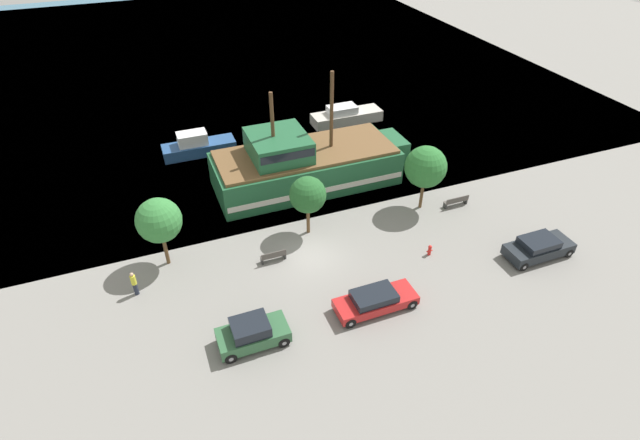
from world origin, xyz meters
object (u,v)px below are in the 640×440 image
Objects in this scene: pirate_ship at (304,164)px; fire_hydrant at (430,250)px; pedestrian_walking_near at (134,283)px; parked_car_curb_front at (252,333)px; parked_car_curb_rear at (539,247)px; bench_promenade_west at (273,256)px; moored_boat_outer at (198,146)px; parked_car_curb_mid at (375,300)px; bench_promenade_east at (456,201)px; moored_boat_dockside at (346,116)px.

pirate_ship is 12.45m from fire_hydrant.
parked_car_curb_front is at bearing -48.13° from pedestrian_walking_near.
bench_promenade_west is at bearing 160.46° from parked_car_curb_rear.
moored_boat_outer is 1.30× the size of parked_car_curb_mid.
moored_boat_outer is at bearing 121.07° from fire_hydrant.
pedestrian_walking_near is at bearing -149.36° from pirate_ship.
moored_boat_outer is 22.71m from bench_promenade_east.
moored_boat_dockside is 20.97m from fire_hydrant.
bench_promenade_west is 0.99× the size of pedestrian_walking_near.
pedestrian_walking_near reaches higher than fire_hydrant.
parked_car_curb_front is 6.83m from bench_promenade_west.
pirate_ship is at bearing 112.15° from fire_hydrant.
parked_car_curb_front is at bearing -92.81° from moored_boat_outer.
moored_boat_dockside is at bearing 56.06° from parked_car_curb_front.
parked_car_curb_front is at bearing 179.18° from parked_car_curb_mid.
parked_car_curb_rear is 17.46m from bench_promenade_west.
parked_car_curb_rear reaches higher than bench_promenade_east.
moored_boat_outer is 1.38× the size of parked_car_curb_rear.
pedestrian_walking_near is at bearing -112.31° from moored_boat_outer.
bench_promenade_east is (17.81, 7.19, -0.33)m from parked_car_curb_front.
bench_promenade_east is at bearing 103.71° from parked_car_curb_rear.
moored_boat_dockside is 27.76m from pedestrian_walking_near.
parked_car_curb_rear is at bearing 0.79° from parked_car_curb_front.
bench_promenade_east is at bearing -42.65° from moored_boat_outer.
moored_boat_dockside is 4.13× the size of pedestrian_walking_near.
fire_hydrant is 6.46m from bench_promenade_east.
moored_boat_dockside is at bearing 4.43° from moored_boat_outer.
moored_boat_outer is 3.73× the size of pedestrian_walking_near.
pirate_ship is 2.49× the size of moored_boat_outer.
pirate_ship is 20.56× the size of fire_hydrant.
fire_hydrant is at bearing -139.29° from bench_promenade_east.
pedestrian_walking_near reaches higher than parked_car_curb_rear.
bench_promenade_east is 1.16× the size of bench_promenade_west.
moored_boat_outer is 17.65m from pedestrian_walking_near.
pirate_ship is 14.61m from parked_car_curb_mid.
parked_car_curb_mid is at bearing -74.65° from moored_boat_outer.
moored_boat_dockside reaches higher than pedestrian_walking_near.
moored_boat_outer is 8.27× the size of fire_hydrant.
parked_car_curb_front is 7.34m from parked_car_curb_mid.
parked_car_curb_mid reaches higher than bench_promenade_west.
moored_boat_dockside is at bearing 98.57° from parked_car_curb_rear.
pedestrian_walking_near is at bearing -140.95° from moored_boat_dockside.
moored_boat_dockside is at bearing 39.05° from pedestrian_walking_near.
fire_hydrant is at bearing 28.87° from parked_car_curb_mid.
moored_boat_outer is at bearing 129.51° from parked_car_curb_rear.
parked_car_curb_front is 2.27× the size of pedestrian_walking_near.
parked_car_curb_rear is 7.12m from fire_hydrant.
bench_promenade_east is (4.90, 4.21, 0.04)m from fire_hydrant.
parked_car_curb_rear is 7.12m from bench_promenade_east.
fire_hydrant is at bearing -17.63° from bench_promenade_west.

